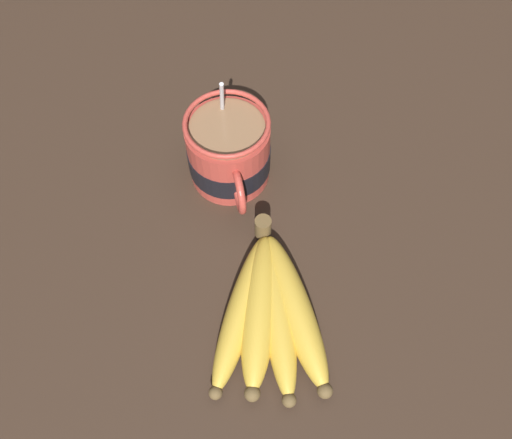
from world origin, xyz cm
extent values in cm
cube|color=#332319|center=(0.00, 0.00, 1.49)|extent=(101.69, 101.69, 2.97)
cylinder|color=#B23D33|center=(-6.21, -2.06, 7.51)|extent=(10.30, 10.30, 9.08)
cylinder|color=black|center=(-6.21, -2.06, 6.53)|extent=(10.50, 10.50, 3.55)
torus|color=#B23D33|center=(-0.09, -2.06, 8.05)|extent=(5.77, 0.90, 5.77)
cylinder|color=#846042|center=(-6.21, -2.06, 12.15)|extent=(9.10, 9.10, 0.40)
torus|color=#B23D33|center=(-6.21, -2.06, 13.13)|extent=(10.30, 10.30, 0.60)
cylinder|color=silver|center=(-9.48, -2.06, 10.99)|extent=(3.41, 0.50, 13.15)
ellipsoid|color=silver|center=(-8.02, -2.06, 4.47)|extent=(3.00, 2.00, 0.80)
cylinder|color=brown|center=(4.12, 0.42, 5.64)|extent=(2.00, 2.00, 3.00)
ellipsoid|color=gold|center=(13.20, -4.48, 4.60)|extent=(17.94, 11.71, 3.25)
sphere|color=brown|center=(21.40, -8.91, 4.60)|extent=(1.46, 1.46, 1.46)
ellipsoid|color=gold|center=(13.71, -2.57, 4.86)|extent=(18.38, 8.97, 3.77)
sphere|color=brown|center=(22.33, -5.25, 4.86)|extent=(1.70, 1.70, 1.70)
ellipsoid|color=gold|center=(14.43, -0.70, 4.67)|extent=(18.98, 5.40, 3.40)
sphere|color=brown|center=(23.73, -1.72, 4.67)|extent=(1.53, 1.53, 1.53)
ellipsoid|color=gold|center=(14.38, 1.29, 4.82)|extent=(18.84, 5.26, 3.69)
sphere|color=brown|center=(23.65, 2.08, 4.82)|extent=(1.66, 1.66, 1.66)
camera|label=1|loc=(31.46, -6.87, 57.97)|focal=35.00mm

